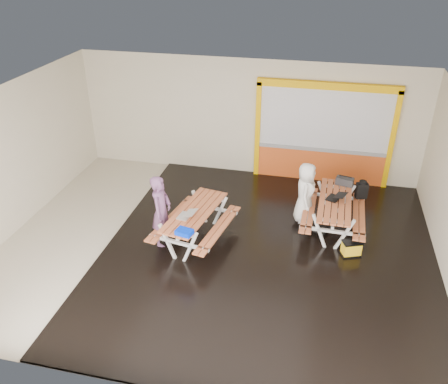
% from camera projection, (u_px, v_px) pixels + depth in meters
% --- Properties ---
extents(room, '(10.02, 8.02, 3.52)m').
position_uv_depth(room, '(215.00, 182.00, 9.93)').
color(room, beige).
rests_on(room, ground).
extents(deck, '(7.50, 7.98, 0.05)m').
position_uv_depth(deck, '(268.00, 253.00, 10.54)').
color(deck, black).
rests_on(deck, room).
extents(kiosk, '(3.88, 0.16, 3.00)m').
position_uv_depth(kiosk, '(323.00, 136.00, 13.00)').
color(kiosk, '#DD561E').
rests_on(kiosk, room).
extents(picnic_table_left, '(1.82, 2.39, 0.87)m').
position_uv_depth(picnic_table_left, '(195.00, 218.00, 10.67)').
color(picnic_table_left, '#BA5E33').
rests_on(picnic_table_left, deck).
extents(picnic_table_right, '(1.54, 2.22, 0.87)m').
position_uv_depth(picnic_table_right, '(334.00, 207.00, 11.10)').
color(picnic_table_right, '#BA5E33').
rests_on(picnic_table_right, deck).
extents(person_left, '(0.45, 0.66, 1.78)m').
position_uv_depth(person_left, '(161.00, 211.00, 10.47)').
color(person_left, '#70456E').
rests_on(person_left, deck).
extents(person_right, '(0.51, 0.77, 1.56)m').
position_uv_depth(person_right, '(305.00, 193.00, 11.23)').
color(person_right, white).
rests_on(person_right, deck).
extents(laptop_left, '(0.45, 0.42, 0.17)m').
position_uv_depth(laptop_left, '(187.00, 215.00, 10.32)').
color(laptop_left, silver).
rests_on(laptop_left, picnic_table_left).
extents(laptop_right, '(0.54, 0.51, 0.18)m').
position_uv_depth(laptop_right, '(336.00, 197.00, 11.00)').
color(laptop_right, black).
rests_on(laptop_right, picnic_table_right).
extents(blue_pouch, '(0.40, 0.32, 0.10)m').
position_uv_depth(blue_pouch, '(184.00, 232.00, 9.73)').
color(blue_pouch, '#002AE3').
rests_on(blue_pouch, picnic_table_left).
extents(toolbox, '(0.47, 0.31, 0.25)m').
position_uv_depth(toolbox, '(345.00, 181.00, 11.63)').
color(toolbox, black).
rests_on(toolbox, picnic_table_right).
extents(backpack, '(0.32, 0.25, 0.47)m').
position_uv_depth(backpack, '(362.00, 189.00, 11.60)').
color(backpack, black).
rests_on(backpack, picnic_table_right).
extents(dark_case, '(0.52, 0.47, 0.16)m').
position_uv_depth(dark_case, '(319.00, 227.00, 11.30)').
color(dark_case, black).
rests_on(dark_case, deck).
extents(fluke_bag, '(0.49, 0.41, 0.36)m').
position_uv_depth(fluke_bag, '(351.00, 249.00, 10.37)').
color(fluke_bag, black).
rests_on(fluke_bag, deck).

